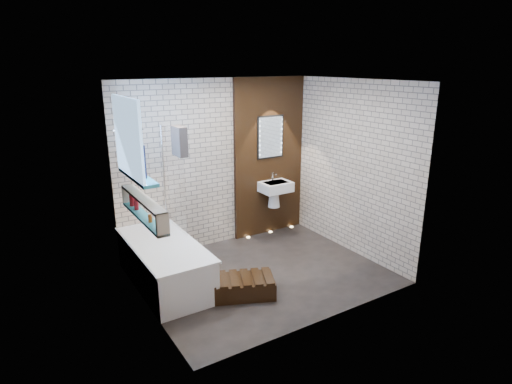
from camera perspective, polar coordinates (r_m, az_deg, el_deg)
ground at (r=6.03m, az=0.77°, el=-10.87°), size 3.20×3.20×0.00m
room_shell at (r=5.54m, az=0.82°, el=1.10°), size 3.24×3.20×2.60m
walnut_panel at (r=7.08m, az=1.75°, el=4.60°), size 1.30×0.06×2.60m
clerestory_window at (r=5.09m, az=-16.49°, el=5.93°), size 0.18×1.00×0.94m
display_niche at (r=5.09m, az=-14.79°, el=-2.12°), size 0.14×1.30×0.26m
bathtub at (r=5.79m, az=-12.12°, el=-9.31°), size 0.79×1.74×0.70m
bath_screen at (r=5.94m, az=-10.96°, el=1.67°), size 0.01×0.78×1.40m
towel at (r=5.55m, az=-10.20°, el=6.69°), size 0.11×0.29×0.38m
shower_head at (r=5.72m, az=-15.64°, el=8.15°), size 0.18×0.18×0.02m
washbasin at (r=7.05m, az=2.59°, el=0.25°), size 0.50×0.36×0.58m
led_mirror at (r=6.98m, az=1.94°, el=7.35°), size 0.50×0.02×0.70m
walnut_step at (r=5.48m, az=-2.91°, el=-12.63°), size 1.09×0.80×0.22m
niche_bottles at (r=5.18m, az=-15.05°, el=-2.14°), size 0.07×1.02×0.17m
sill_vases at (r=5.22m, az=-15.76°, el=3.68°), size 0.18×0.48×0.38m
floor_uplights at (r=7.41m, az=1.96°, el=-5.33°), size 0.96×0.06×0.01m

